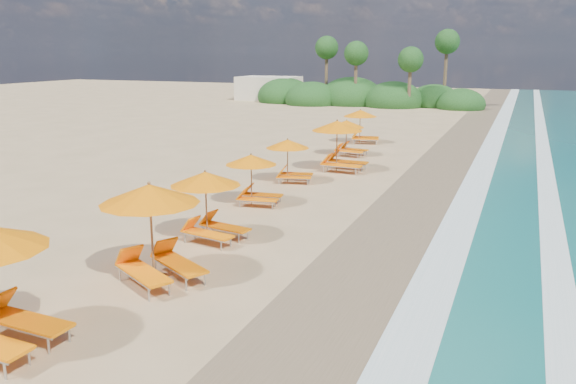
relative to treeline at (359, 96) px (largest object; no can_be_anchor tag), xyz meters
The scene contains 12 objects.
ground 46.60m from the treeline, 77.68° to the right, with size 160.00×160.00×0.00m, color tan.
wet_sand 47.61m from the treeline, 72.97° to the right, with size 4.00×160.00×0.01m, color #856E4F.
surf_foam 48.47m from the treeline, 69.92° to the right, with size 4.00×160.00×0.01m.
station_3 52.13m from the treeline, 80.50° to the right, with size 3.54×3.54×2.65m.
station_4 48.61m from the treeline, 80.22° to the right, with size 2.74×2.62×2.28m.
station_5 44.04m from the treeline, 79.96° to the right, with size 2.41×2.29×2.05m.
station_6 39.79m from the treeline, 79.18° to the right, with size 2.52×2.43×2.04m.
station_7 36.84m from the treeline, 76.16° to the right, with size 2.88×2.67×2.60m.
station_8 32.38m from the treeline, 75.75° to the right, with size 2.46×2.34×2.09m.
station_9 27.58m from the treeline, 74.27° to the right, with size 2.72×2.62×2.23m.
treeline is the anchor object (origin of this frame).
beach_building 12.32m from the treeline, 168.35° to the left, with size 7.00×5.00×2.80m, color beige.
Camera 1 is at (7.32, -18.02, 5.93)m, focal length 36.46 mm.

